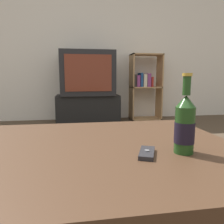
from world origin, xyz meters
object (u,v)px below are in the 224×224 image
Objects in this scene: bookshelf at (144,85)px; television at (87,73)px; beer_bottle at (185,125)px; cell_phone at (147,153)px; tv_stand at (88,109)px.

television is at bearing -173.54° from bookshelf.
television is 2.84m from beer_bottle.
cell_phone is at bearing -107.32° from bookshelf.
bookshelf is (0.97, 0.11, 0.37)m from tv_stand.
bookshelf is at bearing 94.95° from cell_phone.
tv_stand is 0.89× the size of bookshelf.
bookshelf is 4.10× the size of beer_bottle.
television reaches higher than cell_phone.
television reaches higher than bookshelf.
bookshelf is 8.96× the size of cell_phone.
bookshelf is 3.04m from beer_bottle.
beer_bottle reaches higher than tv_stand.
television is (-0.00, -0.00, 0.56)m from tv_stand.
tv_stand is 2.86m from beer_bottle.
cell_phone is at bearing -178.77° from beer_bottle.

